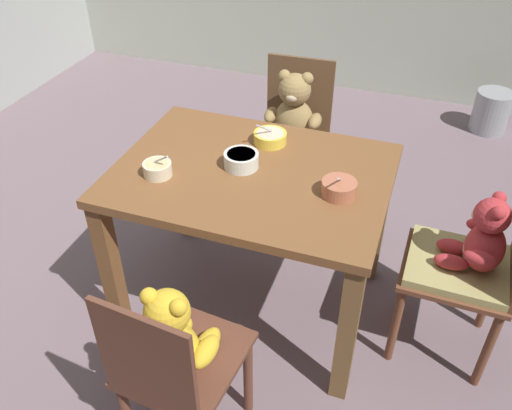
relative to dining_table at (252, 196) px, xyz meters
The scene contains 10 objects.
ground_plane 0.65m from the dining_table, ahead, with size 5.20×5.20×0.04m.
dining_table is the anchor object (origin of this frame).
teddy_chair_near_front 0.77m from the dining_table, 89.16° to the right, with size 0.40×0.44×0.85m.
teddy_chair_far_center 0.77m from the dining_table, 93.28° to the left, with size 0.41×0.42×0.88m.
teddy_chair_near_right 0.91m from the dining_table, ahead, with size 0.43×0.40×0.89m.
porridge_bowl_white_center 0.17m from the dining_table, 163.90° to the left, with size 0.14×0.14×0.06m.
porridge_bowl_terracotta_near_right 0.40m from the dining_table, ahead, with size 0.13×0.14×0.13m.
porridge_bowl_cream_near_left 0.41m from the dining_table, 155.96° to the right, with size 0.12×0.11×0.11m.
porridge_bowl_yellow_far_center 0.28m from the dining_table, 91.08° to the left, with size 0.14×0.15×0.12m.
metal_pail 2.44m from the dining_table, 63.81° to the left, with size 0.26×0.26×0.30m, color #93969B.
Camera 1 is at (0.62, -1.70, 1.95)m, focal length 37.75 mm.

